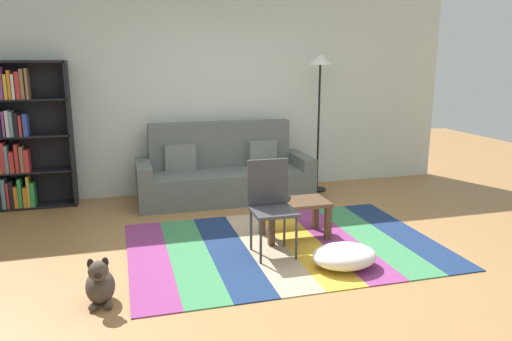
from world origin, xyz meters
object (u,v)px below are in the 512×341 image
object	(u,v)px
dog	(100,284)
tv_remote	(287,199)
bookshelf	(23,137)
coffee_table	(295,209)
pouf	(345,256)
standing_lamp	(320,78)
couch	(224,174)
folding_chair	(271,199)

from	to	relation	value
dog	tv_remote	size ratio (longest dim) A/B	2.65
bookshelf	coffee_table	distance (m)	3.47
pouf	standing_lamp	world-z (taller)	standing_lamp
couch	standing_lamp	world-z (taller)	standing_lamp
dog	folding_chair	world-z (taller)	folding_chair
pouf	tv_remote	distance (m)	0.98
dog	folding_chair	size ratio (longest dim) A/B	0.44
pouf	dog	xyz separation A→B (m)	(-2.08, -0.09, 0.05)
standing_lamp	pouf	bearing A→B (deg)	-107.17
couch	folding_chair	bearing A→B (deg)	-88.74
couch	pouf	bearing A→B (deg)	-76.98
bookshelf	folding_chair	world-z (taller)	bookshelf
dog	tv_remote	bearing A→B (deg)	28.43
coffee_table	dog	bearing A→B (deg)	-154.05
couch	folding_chair	size ratio (longest dim) A/B	2.51
standing_lamp	coffee_table	bearing A→B (deg)	-119.43
pouf	tv_remote	world-z (taller)	tv_remote
pouf	couch	bearing A→B (deg)	103.02
couch	folding_chair	distance (m)	1.95
standing_lamp	tv_remote	distance (m)	2.22
pouf	coffee_table	bearing A→B (deg)	101.45
couch	tv_remote	distance (m)	1.59
bookshelf	standing_lamp	bearing A→B (deg)	-3.47
coffee_table	dog	world-z (taller)	same
pouf	folding_chair	world-z (taller)	folding_chair
coffee_table	tv_remote	bearing A→B (deg)	128.07
bookshelf	dog	xyz separation A→B (m)	(0.93, -2.84, -0.73)
dog	standing_lamp	xyz separation A→B (m)	(2.86, 2.61, 1.41)
bookshelf	folding_chair	bearing A→B (deg)	-41.85
coffee_table	dog	distance (m)	2.13
couch	standing_lamp	size ratio (longest dim) A/B	1.20
couch	coffee_table	world-z (taller)	couch
folding_chair	bookshelf	bearing A→B (deg)	158.56
folding_chair	tv_remote	bearing A→B (deg)	72.20
bookshelf	coffee_table	size ratio (longest dim) A/B	2.64
coffee_table	pouf	world-z (taller)	coffee_table
dog	standing_lamp	size ratio (longest dim) A/B	0.21
bookshelf	coffee_table	bearing A→B (deg)	-33.97
coffee_table	couch	bearing A→B (deg)	103.82
coffee_table	folding_chair	bearing A→B (deg)	-139.26
pouf	standing_lamp	size ratio (longest dim) A/B	0.31
bookshelf	dog	world-z (taller)	bookshelf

